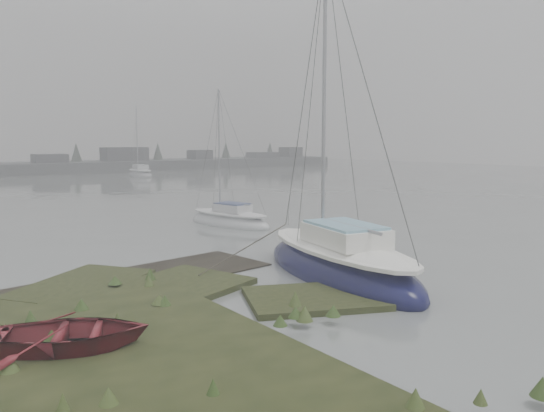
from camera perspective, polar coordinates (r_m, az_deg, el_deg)
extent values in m
plane|color=slate|center=(41.76, -25.17, 0.57)|extent=(160.00, 160.00, 0.00)
cube|color=#4C4F51|center=(80.55, -11.83, 4.32)|extent=(60.00, 8.00, 1.60)
cube|color=#424247|center=(74.08, -22.77, 4.32)|extent=(4.00, 3.00, 2.20)
cube|color=#424247|center=(77.19, -15.57, 4.99)|extent=(6.00, 3.00, 3.00)
cube|color=#424247|center=(82.40, -7.77, 5.12)|extent=(3.00, 3.00, 2.50)
cube|color=#424247|center=(88.94, -1.00, 5.16)|extent=(5.00, 3.00, 2.00)
cube|color=#424247|center=(92.61, 2.01, 5.48)|extent=(3.00, 3.00, 2.80)
cone|color=#384238|center=(77.07, -20.29, 5.11)|extent=(2.00, 2.00, 3.50)
cone|color=#384238|center=(81.40, -12.17, 5.47)|extent=(2.00, 2.00, 3.50)
cone|color=#384238|center=(87.19, -4.98, 5.69)|extent=(2.00, 2.00, 3.50)
cone|color=#384238|center=(92.31, -0.23, 5.79)|extent=(2.00, 2.00, 3.50)
ellipsoid|color=#0D0E37|center=(16.86, 7.17, -7.05)|extent=(4.16, 8.20, 1.90)
ellipsoid|color=white|center=(16.69, 7.21, -4.52)|extent=(3.44, 7.11, 0.54)
cube|color=white|center=(16.33, 7.86, -3.11)|extent=(2.20, 2.98, 0.56)
cube|color=#7CAEC4|center=(16.28, 7.88, -2.03)|extent=(2.05, 2.74, 0.09)
cylinder|color=#939399|center=(17.28, 5.63, 12.12)|extent=(0.12, 0.12, 8.95)
cylinder|color=#939399|center=(16.09, 8.32, -2.14)|extent=(0.75, 3.09, 0.10)
ellipsoid|color=silver|center=(26.77, -4.61, -1.87)|extent=(2.79, 5.43, 1.26)
ellipsoid|color=silver|center=(26.69, -4.62, -0.80)|extent=(2.31, 4.70, 0.36)
cube|color=silver|center=(26.50, -4.28, -0.18)|extent=(1.47, 1.98, 0.37)
cube|color=#162150|center=(26.47, -4.29, 0.27)|extent=(1.37, 1.81, 0.06)
cylinder|color=#939399|center=(26.92, -5.70, 6.13)|extent=(0.08, 0.08, 5.92)
cylinder|color=#939399|center=(26.37, -4.06, 0.24)|extent=(0.52, 2.04, 0.07)
ellipsoid|color=#A4A7AD|center=(64.99, -14.00, 3.21)|extent=(2.85, 6.54, 1.54)
ellipsoid|color=white|center=(64.96, -14.02, 3.75)|extent=(2.34, 5.68, 0.43)
cube|color=white|center=(64.68, -13.96, 4.08)|extent=(1.62, 2.32, 0.45)
cube|color=silver|center=(64.67, -13.97, 4.30)|extent=(1.50, 2.13, 0.07)
cylinder|color=#939399|center=(65.65, -14.32, 7.21)|extent=(0.10, 0.10, 7.24)
cylinder|color=#939399|center=(64.49, -13.92, 4.29)|extent=(0.39, 2.52, 0.08)
imported|color=maroon|center=(11.22, -20.96, -12.66)|extent=(3.66, 3.29, 0.62)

